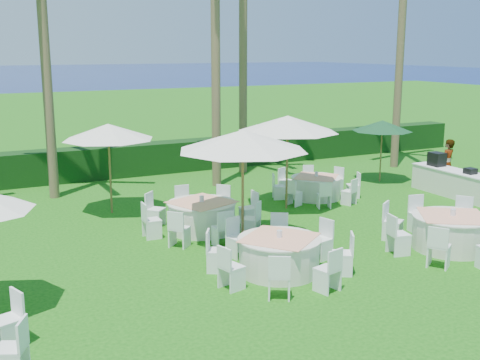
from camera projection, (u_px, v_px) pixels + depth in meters
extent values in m
plane|color=#13520E|center=(249.00, 285.00, 12.56)|extent=(120.00, 120.00, 0.00)
cube|color=black|center=(103.00, 162.00, 22.90)|extent=(34.00, 1.00, 1.20)
cube|color=white|center=(7.00, 320.00, 9.92)|extent=(0.55, 0.55, 0.93)
cube|color=white|center=(11.00, 349.00, 8.96)|extent=(0.58, 0.58, 0.93)
cylinder|color=silver|center=(279.00, 256.00, 13.22)|extent=(1.77, 1.77, 0.77)
cylinder|color=silver|center=(279.00, 239.00, 13.14)|extent=(1.84, 1.84, 0.03)
cube|color=#F6A27C|center=(279.00, 238.00, 13.13)|extent=(2.00, 2.00, 0.01)
cylinder|color=silver|center=(279.00, 234.00, 13.11)|extent=(0.12, 0.12, 0.16)
cube|color=white|center=(321.00, 240.00, 14.10)|extent=(0.52, 0.52, 0.92)
cube|color=white|center=(279.00, 234.00, 14.55)|extent=(0.59, 0.59, 0.92)
cube|color=white|center=(238.00, 238.00, 14.22)|extent=(0.52, 0.52, 0.92)
cube|color=white|center=(217.00, 251.00, 13.29)|extent=(0.59, 0.59, 0.92)
cube|color=white|center=(232.00, 267.00, 12.31)|extent=(0.52, 0.52, 0.92)
cube|color=white|center=(279.00, 276.00, 11.86)|extent=(0.59, 0.59, 0.92)
cube|color=white|center=(327.00, 269.00, 12.19)|extent=(0.52, 0.52, 0.92)
cube|color=white|center=(343.00, 254.00, 13.12)|extent=(0.59, 0.59, 0.92)
cylinder|color=silver|center=(451.00, 233.00, 14.79)|extent=(1.86, 1.86, 0.81)
cylinder|color=silver|center=(453.00, 217.00, 14.70)|extent=(1.94, 1.94, 0.03)
cube|color=#F6A27C|center=(453.00, 216.00, 14.69)|extent=(2.09, 2.09, 0.01)
cylinder|color=silver|center=(453.00, 212.00, 14.68)|extent=(0.13, 0.13, 0.17)
cube|color=white|center=(462.00, 216.00, 16.01)|extent=(0.63, 0.63, 0.97)
cube|color=white|center=(419.00, 214.00, 16.14)|extent=(0.53, 0.53, 0.97)
cube|color=white|center=(393.00, 222.00, 15.47)|extent=(0.63, 0.63, 0.97)
cube|color=white|center=(399.00, 235.00, 14.39)|extent=(0.53, 0.53, 0.97)
cube|color=white|center=(439.00, 246.00, 13.53)|extent=(0.63, 0.63, 0.97)
cylinder|color=silver|center=(202.00, 217.00, 16.23)|extent=(1.79, 1.79, 0.78)
cylinder|color=silver|center=(202.00, 203.00, 16.15)|extent=(1.87, 1.87, 0.03)
cube|color=#F6A27C|center=(202.00, 202.00, 16.14)|extent=(1.86, 1.86, 0.01)
cylinder|color=silver|center=(202.00, 199.00, 16.12)|extent=(0.12, 0.12, 0.17)
cube|color=white|center=(249.00, 209.00, 16.79)|extent=(0.45, 0.45, 0.93)
cube|color=white|center=(221.00, 202.00, 17.50)|extent=(0.62, 0.62, 0.93)
cube|color=white|center=(184.00, 202.00, 17.46)|extent=(0.45, 0.45, 0.93)
cube|color=white|center=(156.00, 210.00, 16.68)|extent=(0.62, 0.62, 0.93)
cube|color=white|center=(152.00, 220.00, 15.64)|extent=(0.45, 0.45, 0.93)
cube|color=white|center=(179.00, 229.00, 14.93)|extent=(0.62, 0.62, 0.93)
cube|color=white|center=(222.00, 228.00, 14.98)|extent=(0.45, 0.45, 0.93)
cube|color=white|center=(251.00, 219.00, 15.75)|extent=(0.62, 0.62, 0.93)
cylinder|color=silver|center=(316.00, 188.00, 19.80)|extent=(1.59, 1.59, 0.69)
cylinder|color=silver|center=(316.00, 177.00, 19.72)|extent=(1.66, 1.66, 0.03)
cube|color=#F6A27C|center=(316.00, 177.00, 19.72)|extent=(1.82, 1.82, 0.01)
cylinder|color=silver|center=(316.00, 174.00, 19.70)|extent=(0.11, 0.11, 0.15)
cube|color=white|center=(336.00, 180.00, 20.71)|extent=(0.51, 0.51, 0.83)
cube|color=white|center=(309.00, 178.00, 20.99)|extent=(0.51, 0.51, 0.83)
cube|color=white|center=(286.00, 181.00, 20.57)|extent=(0.51, 0.51, 0.83)
cube|color=white|center=(279.00, 187.00, 19.69)|extent=(0.51, 0.51, 0.83)
cube|color=white|center=(294.00, 193.00, 18.86)|extent=(0.51, 0.51, 0.83)
cube|color=white|center=(324.00, 195.00, 18.57)|extent=(0.51, 0.51, 0.83)
cube|color=white|center=(349.00, 192.00, 18.99)|extent=(0.51, 0.51, 0.83)
cube|color=white|center=(353.00, 185.00, 19.88)|extent=(0.51, 0.51, 0.83)
cylinder|color=brown|center=(243.00, 191.00, 14.84)|extent=(0.07, 0.07, 2.81)
cone|color=white|center=(243.00, 140.00, 14.57)|extent=(3.24, 3.24, 0.51)
sphere|color=brown|center=(243.00, 133.00, 14.53)|extent=(0.11, 0.11, 0.11)
cylinder|color=brown|center=(110.00, 171.00, 17.84)|extent=(0.06, 0.06, 2.59)
cone|color=white|center=(108.00, 132.00, 17.59)|extent=(2.69, 2.69, 0.47)
sphere|color=brown|center=(108.00, 126.00, 17.55)|extent=(0.10, 0.10, 0.10)
cylinder|color=brown|center=(287.00, 164.00, 18.33)|extent=(0.07, 0.07, 2.76)
cone|color=white|center=(288.00, 124.00, 18.06)|extent=(3.11, 3.11, 0.50)
sphere|color=brown|center=(288.00, 118.00, 18.02)|extent=(0.11, 0.11, 0.11)
cylinder|color=brown|center=(381.00, 152.00, 22.18)|extent=(0.05, 0.05, 2.19)
cone|color=#114020|center=(382.00, 126.00, 21.97)|extent=(2.20, 2.20, 0.39)
sphere|color=brown|center=(383.00, 122.00, 21.94)|extent=(0.09, 0.09, 0.09)
cube|color=silver|center=(460.00, 185.00, 19.85)|extent=(0.77, 3.74, 0.84)
cube|color=white|center=(461.00, 172.00, 19.75)|extent=(0.82, 3.79, 0.04)
cube|color=black|center=(437.00, 159.00, 20.68)|extent=(0.42, 0.52, 0.47)
cube|color=black|center=(470.00, 171.00, 19.40)|extent=(0.33, 0.33, 0.19)
imported|color=gray|center=(447.00, 164.00, 20.97)|extent=(0.74, 0.58, 1.77)
cylinder|color=brown|center=(47.00, 79.00, 19.13)|extent=(0.32, 0.32, 7.75)
cylinder|color=brown|center=(215.00, 5.00, 20.37)|extent=(0.32, 0.32, 12.53)
cylinder|color=brown|center=(243.00, 58.00, 23.15)|extent=(0.32, 0.32, 8.94)
cylinder|color=brown|center=(401.00, 39.00, 24.01)|extent=(0.32, 0.32, 10.41)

